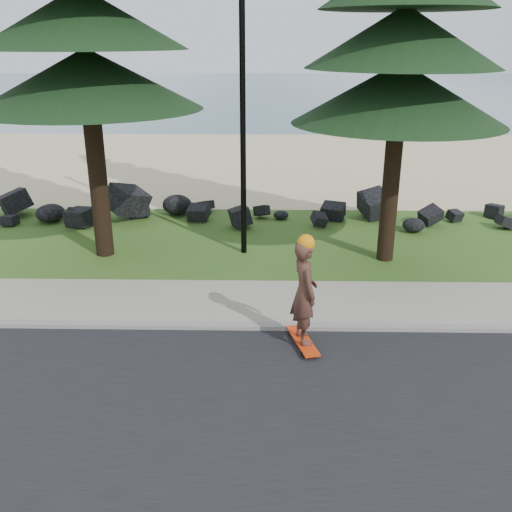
{
  "coord_description": "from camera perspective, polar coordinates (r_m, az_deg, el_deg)",
  "views": [
    {
      "loc": [
        0.58,
        -10.4,
        5.13
      ],
      "look_at": [
        0.37,
        0.0,
        1.13
      ],
      "focal_mm": 40.0,
      "sensor_mm": 36.0,
      "label": 1
    }
  ],
  "objects": [
    {
      "name": "ocean",
      "position": [
        61.61,
        0.62,
        16.28
      ],
      "size": [
        160.0,
        58.0,
        0.01
      ],
      "primitive_type": "cube",
      "color": "#3A5F70",
      "rests_on": "ground"
    },
    {
      "name": "sidewalk",
      "position": [
        11.77,
        -1.8,
        -4.58
      ],
      "size": [
        160.0,
        2.0,
        0.08
      ],
      "primitive_type": "cube",
      "color": "gray",
      "rests_on": "ground"
    },
    {
      "name": "skateboarder",
      "position": [
        9.8,
        4.85,
        -3.66
      ],
      "size": [
        0.61,
        1.15,
        2.07
      ],
      "rotation": [
        0.0,
        0.0,
        1.83
      ],
      "color": "red",
      "rests_on": "ground"
    },
    {
      "name": "lamp_post",
      "position": [
        13.65,
        -1.36,
        16.87
      ],
      "size": [
        0.25,
        0.14,
        8.14
      ],
      "color": "black",
      "rests_on": "ground"
    },
    {
      "name": "kerb",
      "position": [
        10.79,
        -2.09,
        -7.06
      ],
      "size": [
        160.0,
        0.2,
        0.1
      ],
      "primitive_type": "cube",
      "color": "gray",
      "rests_on": "ground"
    },
    {
      "name": "seawall_boulders",
      "position": [
        16.81,
        -0.89,
        3.28
      ],
      "size": [
        60.0,
        2.4,
        1.1
      ],
      "primitive_type": null,
      "color": "black",
      "rests_on": "ground"
    },
    {
      "name": "ground",
      "position": [
        11.61,
        -1.85,
        -5.18
      ],
      "size": [
        160.0,
        160.0,
        0.0
      ],
      "primitive_type": "plane",
      "color": "#2E591B",
      "rests_on": "ground"
    },
    {
      "name": "beach_sand",
      "position": [
        25.43,
        -0.19,
        9.43
      ],
      "size": [
        160.0,
        15.0,
        0.01
      ],
      "primitive_type": "cube",
      "color": "#CDB688",
      "rests_on": "ground"
    },
    {
      "name": "road",
      "position": [
        7.83,
        -3.59,
        -19.82
      ],
      "size": [
        160.0,
        7.0,
        0.02
      ],
      "primitive_type": "cube",
      "color": "black",
      "rests_on": "ground"
    }
  ]
}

